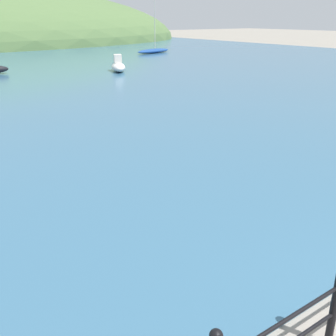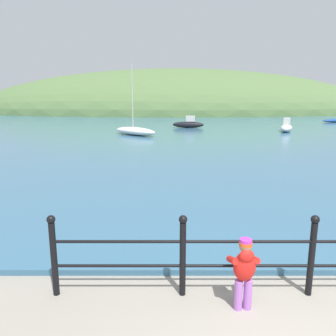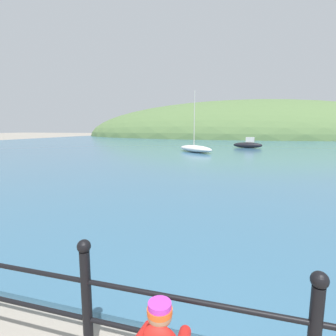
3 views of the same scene
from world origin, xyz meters
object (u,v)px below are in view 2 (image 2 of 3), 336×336
at_px(boat_twin_mast, 287,127).
at_px(boat_far_right, 135,131).
at_px(boat_red_dinghy, 189,124).
at_px(child_in_coat, 245,268).

distance_m(boat_twin_mast, boat_far_right, 12.55).
bearing_deg(boat_far_right, boat_twin_mast, 11.56).
xyz_separation_m(boat_twin_mast, boat_red_dinghy, (-7.89, 3.60, 0.00)).
height_order(child_in_coat, boat_twin_mast, boat_twin_mast).
height_order(boat_twin_mast, boat_red_dinghy, boat_red_dinghy).
height_order(child_in_coat, boat_far_right, boat_far_right).
height_order(boat_far_right, boat_red_dinghy, boat_far_right).
xyz_separation_m(child_in_coat, boat_far_right, (-3.50, 20.71, -0.19)).
relative_size(boat_far_right, boat_red_dinghy, 1.71).
relative_size(child_in_coat, boat_red_dinghy, 0.33).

